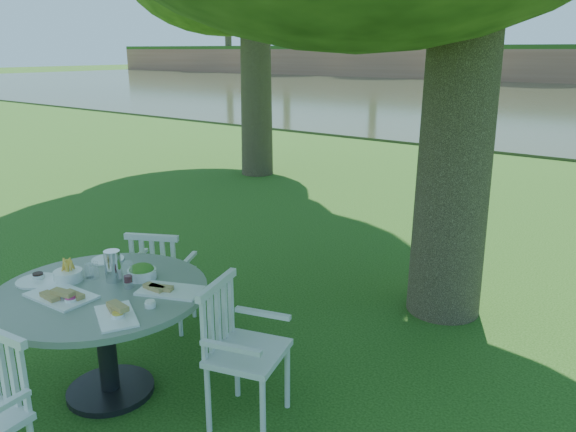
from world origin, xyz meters
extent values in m
plane|color=#143A0C|center=(0.00, 0.00, 0.00)|extent=(140.00, 140.00, 0.00)
cylinder|color=black|center=(-0.19, -1.49, 0.02)|extent=(0.56, 0.56, 0.04)
cylinder|color=black|center=(-0.19, -1.49, 0.37)|extent=(0.12, 0.12, 0.66)
cylinder|color=slate|center=(-0.19, -1.49, 0.72)|extent=(1.32, 1.32, 0.04)
cylinder|color=silver|center=(0.94, -1.28, 0.22)|extent=(0.03, 0.03, 0.43)
cylinder|color=silver|center=(0.83, -0.91, 0.22)|extent=(0.03, 0.03, 0.43)
cylinder|color=silver|center=(0.61, -1.38, 0.22)|extent=(0.03, 0.03, 0.43)
cylinder|color=silver|center=(0.50, -1.01, 0.22)|extent=(0.03, 0.03, 0.43)
cube|color=silver|center=(0.72, -1.15, 0.45)|extent=(0.51, 0.54, 0.04)
cube|color=silver|center=(0.54, -1.20, 0.66)|extent=(0.16, 0.44, 0.44)
cylinder|color=silver|center=(-0.55, -0.39, 0.21)|extent=(0.03, 0.03, 0.41)
cylinder|color=silver|center=(-0.87, -0.56, 0.21)|extent=(0.03, 0.03, 0.41)
cylinder|color=silver|center=(-0.39, -0.68, 0.21)|extent=(0.03, 0.03, 0.41)
cylinder|color=silver|center=(-0.72, -0.86, 0.21)|extent=(0.03, 0.03, 0.41)
cube|color=silver|center=(-0.63, -0.62, 0.43)|extent=(0.55, 0.54, 0.04)
cube|color=silver|center=(-0.55, -0.79, 0.63)|extent=(0.39, 0.23, 0.42)
cube|color=silver|center=(0.05, -2.24, 0.64)|extent=(0.43, 0.08, 0.43)
cube|color=white|center=(-0.28, -1.70, 0.75)|extent=(0.43, 0.27, 0.02)
cube|color=white|center=(0.20, -1.66, 0.74)|extent=(0.39, 0.33, 0.01)
cube|color=white|center=(0.18, -1.25, 0.75)|extent=(0.44, 0.35, 0.02)
cylinder|color=white|center=(-0.62, -1.66, 0.74)|extent=(0.26, 0.26, 0.01)
cylinder|color=white|center=(-0.58, -1.15, 0.74)|extent=(0.23, 0.23, 0.01)
cylinder|color=white|center=(-0.47, -1.53, 0.77)|extent=(0.18, 0.18, 0.07)
cylinder|color=white|center=(-0.12, -1.22, 0.77)|extent=(0.19, 0.19, 0.06)
cylinder|color=silver|center=(-0.24, -1.35, 0.84)|extent=(0.10, 0.10, 0.21)
cylinder|color=white|center=(-0.07, -1.36, 0.82)|extent=(0.06, 0.06, 0.17)
cylinder|color=white|center=(-0.37, -1.41, 0.79)|extent=(0.06, 0.06, 0.11)
cylinder|color=white|center=(-0.41, -1.42, 0.79)|extent=(0.06, 0.06, 0.10)
cylinder|color=white|center=(-0.16, -1.71, 0.75)|extent=(0.07, 0.07, 0.03)
cylinder|color=white|center=(0.23, -1.67, 0.75)|extent=(0.07, 0.07, 0.03)
cylinder|color=white|center=(0.25, -1.46, 0.75)|extent=(0.07, 0.07, 0.03)
cylinder|color=white|center=(-0.65, -1.64, 0.75)|extent=(0.08, 0.08, 0.03)
camera|label=1|loc=(2.69, -3.35, 2.17)|focal=35.00mm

